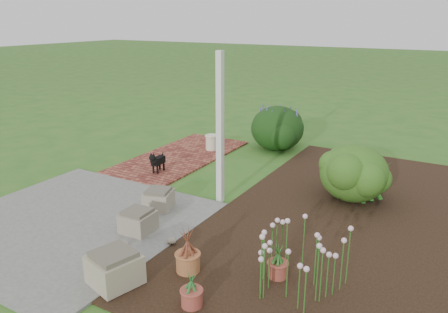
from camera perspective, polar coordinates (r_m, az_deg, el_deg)
The scene contains 18 objects.
ground at distance 7.51m, azimuth -2.86°, elevation -5.67°, with size 80.00×80.00×0.00m, color #2D641F.
concrete_patio at distance 7.08m, azimuth -19.42°, elevation -8.08°, with size 3.50×3.50×0.04m, color #60605E.
brick_path at distance 9.76m, azimuth -5.70°, elevation 0.00°, with size 1.60×3.50×0.04m, color maroon.
garden_bed at distance 7.05m, azimuth 16.99°, elevation -7.97°, with size 4.00×7.00×0.03m, color black.
veranda_post at distance 7.03m, azimuth -0.52°, elevation 3.50°, with size 0.10×0.10×2.50m, color white.
stone_trough_near at distance 5.34m, azimuth -14.09°, elevation -14.13°, with size 0.51×0.51×0.34m, color gray.
stone_trough_mid at distance 6.44m, azimuth -11.17°, elevation -8.40°, with size 0.42×0.42×0.28m, color #73655A.
stone_trough_far at distance 7.12m, azimuth -8.53°, elevation -5.63°, with size 0.42×0.42×0.28m, color gray.
black_dog at distance 8.71m, azimuth -8.73°, elevation -0.52°, with size 0.16×0.47×0.41m.
cream_ceramic_urn at distance 10.11m, azimuth -1.67°, elevation 1.85°, with size 0.26×0.26×0.34m, color beige.
evergreen_shrub at distance 7.63m, azimuth 16.62°, elevation -1.89°, with size 1.14×1.14×0.97m, color #194316.
agapanthus_clump_back at distance 7.74m, azimuth 17.83°, elevation -1.90°, with size 1.03×1.03×0.92m, color #10430B, non-canonical shape.
agapanthus_clump_front at distance 8.50m, azimuth 16.26°, elevation -0.66°, with size 0.83×0.83×0.74m, color #124111, non-canonical shape.
pink_flower_patch at distance 5.13m, azimuth 9.90°, elevation -12.90°, with size 1.13×1.13×0.72m, color #113D0F, non-canonical shape.
terracotta_pot_bronze at distance 5.47m, azimuth -4.73°, elevation -13.57°, with size 0.29×0.29×0.24m, color #A66338.
terracotta_pot_small_left at distance 5.39m, azimuth 7.02°, elevation -14.40°, with size 0.23×0.23×0.19m, color brown.
terracotta_pot_small_right at distance 4.91m, azimuth -4.23°, elevation -17.90°, with size 0.23×0.23×0.19m, color #9B4034.
purple_flowering_bush at distance 10.31m, azimuth 6.98°, elevation 3.84°, with size 1.23×1.23×1.05m, color black.
Camera 1 is at (3.76, -5.77, 2.99)m, focal length 35.00 mm.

